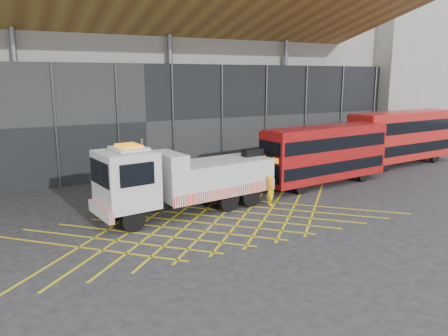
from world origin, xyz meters
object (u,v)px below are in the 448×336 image
bus_towed (325,153)px  recovery_truck (183,179)px  worker (271,190)px  bus_second (402,135)px

bus_towed → recovery_truck: bearing=-178.6°
recovery_truck → worker: bearing=-18.9°
recovery_truck → bus_second: size_ratio=1.07×
bus_towed → bus_second: bus_second is taller
bus_towed → worker: (-5.93, -2.38, -1.30)m
bus_second → bus_towed: bearing=-171.9°
bus_towed → worker: 6.52m
bus_second → worker: size_ratio=6.20×
bus_towed → bus_second: (10.09, 2.32, 0.24)m
recovery_truck → worker: recovery_truck is taller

